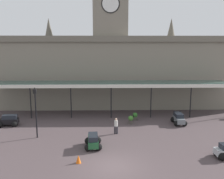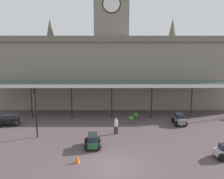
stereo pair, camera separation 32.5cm
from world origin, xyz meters
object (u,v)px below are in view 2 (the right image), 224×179
(car_green_estate, at_px, (93,141))
(victorian_lamppost, at_px, (36,107))
(traffic_cone, at_px, (77,159))
(planter_forecourt_centre, at_px, (136,116))
(car_grey_estate, at_px, (179,119))
(car_black_estate, at_px, (9,121))
(planter_by_canopy, at_px, (131,120))
(pedestrian_near_entrance, at_px, (116,125))

(car_green_estate, xyz_separation_m, victorian_lamppost, (-5.68, 2.54, 2.55))
(traffic_cone, xyz_separation_m, planter_forecourt_centre, (5.64, 11.10, 0.17))
(car_green_estate, distance_m, car_grey_estate, 11.59)
(car_grey_estate, bearing_deg, car_black_estate, -179.18)
(car_green_estate, bearing_deg, traffic_cone, -108.20)
(car_black_estate, distance_m, planter_forecourt_centre, 14.69)
(car_grey_estate, bearing_deg, planter_by_canopy, 177.94)
(car_grey_estate, distance_m, traffic_cone, 14.23)
(victorian_lamppost, bearing_deg, car_green_estate, -24.09)
(car_grey_estate, height_order, traffic_cone, car_grey_estate)
(victorian_lamppost, height_order, planter_forecourt_centre, victorian_lamppost)
(car_grey_estate, height_order, car_black_estate, same)
(car_grey_estate, xyz_separation_m, victorian_lamppost, (-15.23, -4.04, 2.55))
(planter_by_canopy, bearing_deg, traffic_cone, -117.06)
(car_green_estate, distance_m, car_black_estate, 11.74)
(car_grey_estate, bearing_deg, car_green_estate, -145.47)
(victorian_lamppost, bearing_deg, car_grey_estate, 14.84)
(traffic_cone, relative_size, planter_forecourt_centre, 0.67)
(car_black_estate, bearing_deg, traffic_cone, -46.11)
(pedestrian_near_entrance, xyz_separation_m, planter_forecourt_centre, (2.49, 4.66, -0.42))
(car_green_estate, xyz_separation_m, car_black_estate, (-9.91, 6.29, 0.00))
(car_grey_estate, relative_size, planter_forecourt_centre, 2.35)
(planter_by_canopy, bearing_deg, victorian_lamppost, -156.37)
(car_grey_estate, relative_size, victorian_lamppost, 0.45)
(planter_by_canopy, distance_m, planter_forecourt_centre, 1.49)
(planter_by_canopy, height_order, planter_forecourt_centre, same)
(car_black_estate, xyz_separation_m, pedestrian_near_entrance, (12.08, -2.84, 0.34))
(traffic_cone, relative_size, planter_by_canopy, 0.67)
(car_green_estate, relative_size, car_grey_estate, 1.02)
(traffic_cone, bearing_deg, planter_by_canopy, 62.94)
(car_black_estate, bearing_deg, car_grey_estate, 0.82)
(planter_forecourt_centre, bearing_deg, pedestrian_near_entrance, -118.11)
(pedestrian_near_entrance, distance_m, traffic_cone, 7.19)
(pedestrian_near_entrance, xyz_separation_m, planter_by_canopy, (1.83, 3.32, -0.42))
(car_green_estate, distance_m, planter_forecourt_centre, 9.36)
(car_green_estate, height_order, car_black_estate, same)
(victorian_lamppost, distance_m, traffic_cone, 7.77)
(car_grey_estate, xyz_separation_m, traffic_cone, (-10.53, -9.56, -0.24))
(car_black_estate, height_order, pedestrian_near_entrance, pedestrian_near_entrance)
(car_grey_estate, distance_m, victorian_lamppost, 15.96)
(traffic_cone, height_order, planter_forecourt_centre, planter_forecourt_centre)
(pedestrian_near_entrance, height_order, planter_forecourt_centre, pedestrian_near_entrance)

